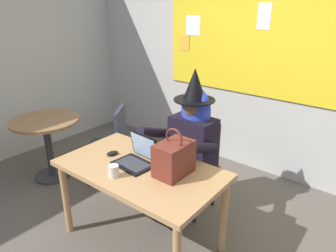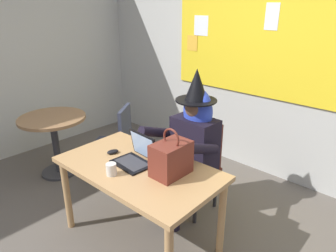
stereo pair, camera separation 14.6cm
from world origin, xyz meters
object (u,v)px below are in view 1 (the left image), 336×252
(chair_at_desk, at_px, (196,160))
(handbag, at_px, (174,158))
(desk_main, at_px, (140,177))
(laptop, at_px, (137,157))
(coffee_mug, at_px, (114,171))
(chair_spare_by_window, at_px, (112,141))
(computer_mouse, at_px, (112,153))
(person_costumed, at_px, (189,138))
(side_table_round, at_px, (47,135))

(chair_at_desk, xyz_separation_m, handbag, (0.24, -0.65, 0.36))
(desk_main, xyz_separation_m, handbag, (0.27, 0.09, 0.23))
(laptop, bearing_deg, coffee_mug, -83.26)
(coffee_mug, relative_size, chair_spare_by_window, 0.11)
(computer_mouse, bearing_deg, chair_spare_by_window, 157.47)
(person_costumed, bearing_deg, desk_main, -1.54)
(desk_main, relative_size, handbag, 3.61)
(side_table_round, distance_m, chair_spare_by_window, 0.76)
(side_table_round, bearing_deg, person_costumed, 18.06)
(person_costumed, xyz_separation_m, laptop, (-0.10, -0.59, -0.00))
(chair_at_desk, bearing_deg, desk_main, -4.18)
(desk_main, xyz_separation_m, side_table_round, (-1.59, 0.09, -0.10))
(person_costumed, height_order, handbag, person_costumed)
(desk_main, bearing_deg, chair_spare_by_window, 151.73)
(desk_main, xyz_separation_m, laptop, (-0.06, 0.04, 0.14))
(person_costumed, bearing_deg, coffee_mug, -3.99)
(laptop, height_order, chair_spare_by_window, laptop)
(chair_spare_by_window, bearing_deg, laptop, 117.49)
(chair_spare_by_window, bearing_deg, desk_main, 117.42)
(desk_main, bearing_deg, computer_mouse, 179.87)
(chair_at_desk, height_order, laptop, laptop)
(computer_mouse, distance_m, handbag, 0.63)
(laptop, xyz_separation_m, handbag, (0.34, 0.06, 0.08))
(computer_mouse, relative_size, handbag, 0.28)
(coffee_mug, distance_m, chair_spare_by_window, 1.21)
(desk_main, height_order, computer_mouse, computer_mouse)
(side_table_round, bearing_deg, coffee_mug, -11.65)
(side_table_round, bearing_deg, laptop, -2.03)
(computer_mouse, distance_m, chair_spare_by_window, 0.85)
(laptop, distance_m, handbag, 0.35)
(handbag, bearing_deg, desk_main, -161.44)
(laptop, xyz_separation_m, coffee_mug, (0.01, -0.26, -0.01))
(desk_main, bearing_deg, chair_at_desk, 87.29)
(laptop, relative_size, handbag, 0.89)
(chair_spare_by_window, bearing_deg, coffee_mug, 106.43)
(side_table_round, bearing_deg, chair_spare_by_window, 34.31)
(chair_at_desk, relative_size, handbag, 2.37)
(computer_mouse, bearing_deg, person_costumed, 76.09)
(person_costumed, xyz_separation_m, side_table_round, (-1.63, -0.53, -0.24))
(handbag, bearing_deg, computer_mouse, -171.45)
(laptop, height_order, handbag, handbag)
(desk_main, distance_m, computer_mouse, 0.35)
(side_table_round, bearing_deg, computer_mouse, -4.02)
(chair_at_desk, bearing_deg, coffee_mug, -6.45)
(person_costumed, height_order, coffee_mug, person_costumed)
(computer_mouse, bearing_deg, coffee_mug, -22.10)
(chair_at_desk, relative_size, laptop, 2.66)
(person_costumed, height_order, laptop, person_costumed)
(chair_spare_by_window, bearing_deg, computer_mouse, 106.30)
(chair_at_desk, bearing_deg, laptop, -9.30)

